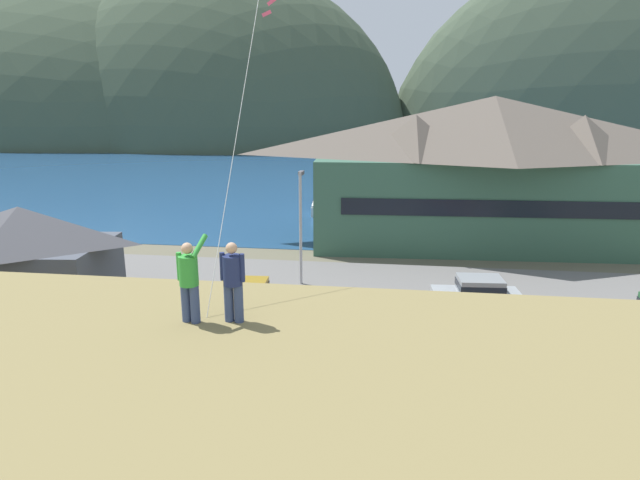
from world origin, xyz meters
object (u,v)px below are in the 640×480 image
Objects in this scene: storage_shed_near_lot at (25,264)px; person_kite_flyer at (189,279)px; parked_car_lone_by_shed at (573,363)px; parked_car_front_row_end at (247,298)px; harbor_lodge at (491,168)px; person_companion at (233,280)px; parking_light_pole at (301,220)px; parked_car_mid_row_far at (289,359)px; moored_boat_outer_mooring at (395,209)px; wharf_dock at (359,207)px; moored_boat_wharfside at (324,204)px; parked_car_front_row_silver at (134,339)px; parked_car_mid_row_near at (477,294)px; moored_boat_inner_slip at (327,197)px.

person_kite_flyer is (12.62, -11.70, 3.69)m from storage_shed_near_lot.
parked_car_lone_by_shed is 14.31m from parked_car_front_row_end.
person_companion is at bearing -108.96° from harbor_lodge.
parked_car_mid_row_far is at bearing -82.62° from parking_light_pole.
person_kite_flyer reaches higher than parked_car_lone_by_shed.
moored_boat_outer_mooring is at bearing 101.99° from parked_car_lone_by_shed.
moored_boat_wharfside is (-3.32, -0.78, 0.37)m from wharf_dock.
person_companion is (0.90, 0.14, -0.02)m from person_kite_flyer.
parked_car_front_row_end is 1.00× the size of parked_car_front_row_silver.
parked_car_front_row_end is at bearing -108.61° from parking_light_pole.
storage_shed_near_lot is 1.17× the size of moored_boat_outer_mooring.
parked_car_front_row_silver is (-6.77, -32.75, 0.71)m from wharf_dock.
parked_car_mid_row_near is at bearing 26.62° from parked_car_front_row_silver.
moored_boat_wharfside is 1.50× the size of parked_car_front_row_end.
parked_car_front_row_silver is at bearing 172.65° from parked_car_mid_row_far.
person_companion is at bearing -50.73° from parked_car_front_row_silver.
harbor_lodge is 15.27× the size of person_companion.
moored_boat_wharfside is at bearing 112.47° from parked_car_lone_by_shed.
parked_car_mid_row_near is 2.32× the size of person_kite_flyer.
harbor_lodge is 25.03m from parked_car_mid_row_far.
parked_car_front_row_silver is at bearing -115.41° from parking_light_pole.
parked_car_front_row_end is 0.67× the size of parking_light_pole.
person_companion is (1.74, -18.56, 2.75)m from parking_light_pole.
parked_car_mid_row_near is 17.93m from person_companion.
wharf_dock is 1.54× the size of moored_boat_inner_slip.
moored_boat_inner_slip is at bearing 94.40° from person_companion.
moored_boat_inner_slip is (-3.47, 2.91, 0.37)m from wharf_dock.
wharf_dock is 4.54m from moored_boat_inner_slip.
parked_car_mid_row_far is (13.23, -4.21, -1.84)m from storage_shed_near_lot.
storage_shed_near_lot reaches higher than moored_boat_wharfside.
wharf_dock is 2.56× the size of parked_car_mid_row_near.
wharf_dock is at bearing 106.21° from parked_car_mid_row_near.
parked_car_lone_by_shed is (23.44, -3.19, -1.84)m from storage_shed_near_lot.
moored_boat_outer_mooring is at bearing 75.08° from parking_light_pole.
storage_shed_near_lot is 1.98× the size of parked_car_mid_row_far.
moored_boat_outer_mooring is 1.00× the size of moored_boat_inner_slip.
harbor_lodge is 4.15× the size of parking_light_pole.
parked_car_lone_by_shed is 14.09m from person_companion.
person_companion is at bearing 8.71° from person_kite_flyer.
moored_boat_wharfside is at bearing 95.12° from parked_car_mid_row_far.
storage_shed_near_lot is at bearing 162.35° from parked_car_mid_row_far.
moored_boat_wharfside is at bearing 70.18° from storage_shed_near_lot.
person_companion is at bearing -87.74° from parked_car_mid_row_far.
moored_boat_inner_slip reaches higher than parked_car_front_row_end.
harbor_lodge is at bearing -48.25° from wharf_dock.
parked_car_lone_by_shed is at bearing 38.20° from person_kite_flyer.
wharf_dock is 41.39m from person_companion.
parking_light_pole is at bearing 92.58° from person_kite_flyer.
parked_car_front_row_silver is 2.31× the size of person_kite_flyer.
moored_boat_wharfside is 1.50× the size of parked_car_front_row_silver.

